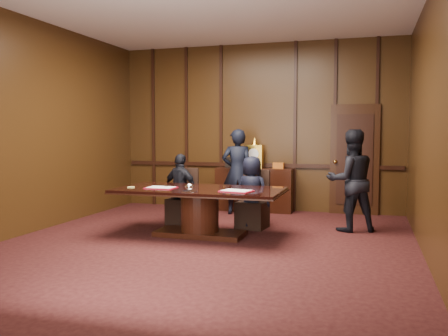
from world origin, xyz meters
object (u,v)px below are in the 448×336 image
(conference_table, at_px, (200,204))
(witness_right, at_px, (351,180))
(signatory_left, at_px, (181,189))
(sideboard, at_px, (255,188))
(signatory_right, at_px, (252,193))
(witness_left, at_px, (237,172))

(conference_table, xyz_separation_m, witness_right, (2.27, 1.10, 0.34))
(signatory_left, relative_size, witness_right, 0.75)
(sideboard, distance_m, witness_right, 2.53)
(sideboard, height_order, conference_table, sideboard)
(signatory_right, distance_m, witness_left, 1.49)
(signatory_left, distance_m, witness_right, 2.94)
(signatory_left, bearing_deg, witness_right, -157.81)
(witness_left, relative_size, witness_right, 1.01)
(sideboard, distance_m, witness_left, 0.65)
(conference_table, height_order, witness_right, witness_right)
(sideboard, distance_m, signatory_right, 1.85)
(witness_left, bearing_deg, signatory_left, 47.36)
(signatory_left, height_order, witness_left, witness_left)
(signatory_right, bearing_deg, conference_table, 64.39)
(witness_left, bearing_deg, conference_table, 73.62)
(conference_table, relative_size, witness_right, 1.55)
(conference_table, xyz_separation_m, witness_left, (0.03, 2.13, 0.34))
(sideboard, xyz_separation_m, witness_left, (-0.24, -0.47, 0.37))
(sideboard, height_order, witness_left, witness_left)
(signatory_right, bearing_deg, sideboard, -64.64)
(witness_left, distance_m, witness_right, 2.47)
(conference_table, relative_size, signatory_right, 2.11)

